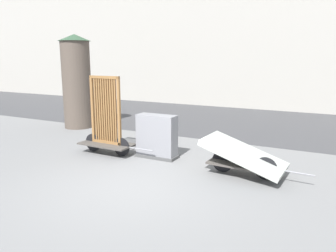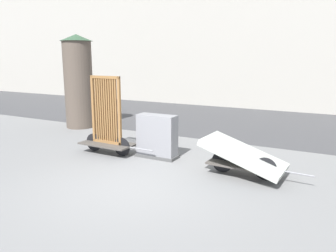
# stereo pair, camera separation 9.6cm
# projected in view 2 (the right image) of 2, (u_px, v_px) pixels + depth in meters

# --- Properties ---
(ground_plane) EXTENTS (60.00, 60.00, 0.00)m
(ground_plane) POSITION_uv_depth(u_px,v_px,m) (133.00, 184.00, 6.70)
(ground_plane) COLOR slate
(road_strip) EXTENTS (56.00, 7.05, 0.01)m
(road_strip) POSITION_uv_depth(u_px,v_px,m) (239.00, 121.00, 13.38)
(road_strip) COLOR #424244
(road_strip) RESTS_ON ground_plane
(bike_cart_with_bedframe) EXTENTS (2.19, 0.75, 2.08)m
(bike_cart_with_bedframe) POSITION_uv_depth(u_px,v_px,m) (107.00, 128.00, 8.74)
(bike_cart_with_bedframe) COLOR #4C4742
(bike_cart_with_bedframe) RESTS_ON ground_plane
(bike_cart_with_mattress) EXTENTS (2.35, 1.13, 0.82)m
(bike_cart_with_mattress) POSITION_uv_depth(u_px,v_px,m) (244.00, 157.00, 7.09)
(bike_cart_with_mattress) COLOR #4C4742
(bike_cart_with_mattress) RESTS_ON ground_plane
(utility_cabinet) EXTENTS (1.09, 0.46, 1.12)m
(utility_cabinet) POSITION_uv_depth(u_px,v_px,m) (157.00, 138.00, 8.43)
(utility_cabinet) COLOR #4C4C4C
(utility_cabinet) RESTS_ON ground_plane
(advertising_column) EXTENTS (1.15, 1.15, 3.37)m
(advertising_column) POSITION_uv_depth(u_px,v_px,m) (78.00, 81.00, 11.95)
(advertising_column) COLOR brown
(advertising_column) RESTS_ON ground_plane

